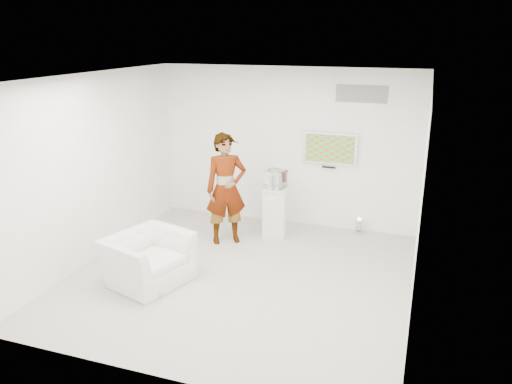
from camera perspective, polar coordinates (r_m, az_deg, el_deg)
room at (r=7.22m, az=-1.87°, el=1.06°), size 5.01×5.01×3.00m
tv at (r=9.28m, az=8.47°, el=4.96°), size 1.00×0.08×0.60m
logo_decal at (r=9.08m, az=11.96°, el=10.90°), size 0.90×0.02×0.30m
person at (r=8.68m, az=-3.44°, el=0.35°), size 0.86×0.79×1.96m
armchair at (r=7.64m, az=-12.22°, el=-7.49°), size 1.29×1.38×0.74m
pedestal at (r=9.12m, az=2.18°, el=-2.25°), size 0.50×0.50×0.92m
floor_uplight at (r=9.49m, az=11.67°, el=-3.79°), size 0.23×0.23×0.30m
vitrine at (r=8.92m, az=2.23°, el=1.49°), size 0.39×0.39×0.32m
console at (r=8.94m, az=2.23°, el=1.21°), size 0.09×0.18×0.23m
wii_remote at (r=8.68m, az=-2.10°, el=5.72°), size 0.14×0.13×0.04m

